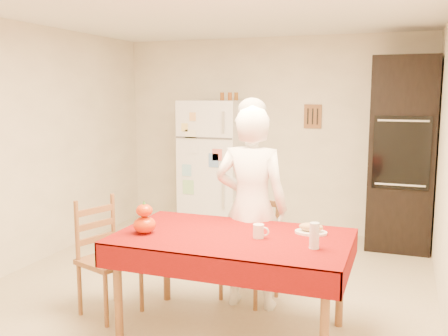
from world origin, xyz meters
The scene contains 17 objects.
floor centered at (0.00, 0.00, 0.00)m, with size 4.50×4.50×0.00m, color tan.
room_shell centered at (0.00, 0.00, 1.62)m, with size 4.02×4.52×2.51m.
refrigerator centered at (-0.65, 1.88, 0.85)m, with size 0.75×0.74×1.70m.
oven_cabinet centered at (1.63, 1.93, 1.10)m, with size 0.70×0.62×2.20m.
dining_table centered at (0.50, -0.73, 0.69)m, with size 1.70×1.00×0.76m.
chair_far centered at (0.45, -0.02, 0.51)m, with size 0.52×0.50×0.95m.
chair_left centered at (-0.61, -0.73, 0.51)m, with size 0.52×0.53×0.95m.
seated_woman centered at (0.48, -0.20, 0.85)m, with size 0.62×0.41×1.70m, color white.
coffee_mug centered at (0.70, -0.73, 0.81)m, with size 0.08×0.08×0.10m, color white.
pumpkin_lower centered at (-0.13, -0.90, 0.83)m, with size 0.17×0.17×0.13m, color #E65005.
pumpkin_upper centered at (-0.13, -0.90, 0.93)m, with size 0.12×0.12×0.09m, color red.
wine_glass centered at (1.12, -0.84, 0.85)m, with size 0.07×0.07×0.18m, color silver.
bread_plate centered at (1.03, -0.49, 0.77)m, with size 0.24×0.24×0.02m, color white.
bread_loaf centered at (1.03, -0.49, 0.81)m, with size 0.18×0.10×0.06m, color tan.
spice_jar_left centered at (-0.56, 1.93, 1.75)m, with size 0.05×0.05×0.10m, color brown.
spice_jar_mid centered at (-0.45, 1.93, 1.75)m, with size 0.05×0.05×0.10m, color #9A4C1C.
spice_jar_right centered at (-0.37, 1.93, 1.75)m, with size 0.05×0.05×0.10m, color brown.
Camera 1 is at (1.64, -4.08, 1.80)m, focal length 40.00 mm.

